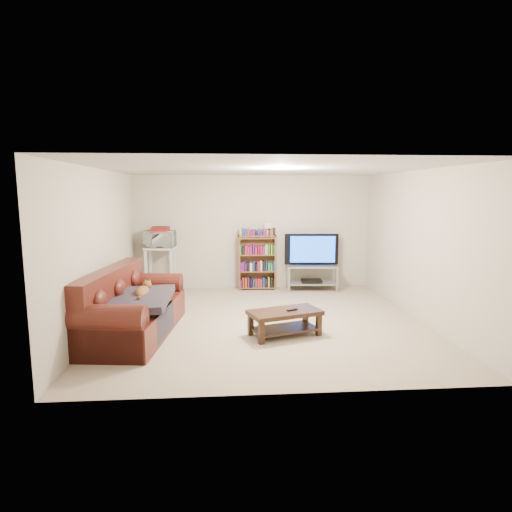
{
  "coord_description": "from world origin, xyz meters",
  "views": [
    {
      "loc": [
        -0.63,
        -6.59,
        2.05
      ],
      "look_at": [
        -0.1,
        0.4,
        1.0
      ],
      "focal_mm": 30.0,
      "sensor_mm": 36.0,
      "label": 1
    }
  ],
  "objects": [
    {
      "name": "microwave",
      "position": [
        -1.92,
        2.1,
        1.11
      ],
      "size": [
        0.62,
        0.46,
        0.32
      ],
      "primitive_type": "imported",
      "rotation": [
        0.0,
        0.0,
        -0.1
      ],
      "color": "silver",
      "rests_on": "microwave_stand"
    },
    {
      "name": "coffee_table",
      "position": [
        0.23,
        -0.7,
        0.26
      ],
      "size": [
        1.13,
        0.81,
        0.37
      ],
      "rotation": [
        0.0,
        0.0,
        0.32
      ],
      "color": "black",
      "rests_on": "floor"
    },
    {
      "name": "remote",
      "position": [
        0.33,
        -0.72,
        0.38
      ],
      "size": [
        0.17,
        0.12,
        0.02
      ],
      "primitive_type": "cube",
      "rotation": [
        0.0,
        0.0,
        0.47
      ],
      "color": "black",
      "rests_on": "coffee_table"
    },
    {
      "name": "wall_back",
      "position": [
        0.0,
        2.5,
        1.2
      ],
      "size": [
        5.0,
        0.0,
        5.0
      ],
      "primitive_type": "plane",
      "rotation": [
        1.57,
        0.0,
        0.0
      ],
      "color": "beige",
      "rests_on": "ground"
    },
    {
      "name": "microwave_stand",
      "position": [
        -1.92,
        2.1,
        0.61
      ],
      "size": [
        0.63,
        0.49,
        0.95
      ],
      "rotation": [
        0.0,
        0.0,
        -0.1
      ],
      "color": "silver",
      "rests_on": "floor"
    },
    {
      "name": "tv_stand",
      "position": [
        1.21,
        2.15,
        0.36
      ],
      "size": [
        1.09,
        0.55,
        0.53
      ],
      "rotation": [
        0.0,
        0.0,
        -0.07
      ],
      "color": "#999EA3",
      "rests_on": "floor"
    },
    {
      "name": "floor",
      "position": [
        0.0,
        0.0,
        0.0
      ],
      "size": [
        5.0,
        5.0,
        0.0
      ],
      "primitive_type": "plane",
      "color": "#BEA98D",
      "rests_on": "ground"
    },
    {
      "name": "cat",
      "position": [
        -1.82,
        -0.45,
        0.62
      ],
      "size": [
        0.32,
        0.64,
        0.18
      ],
      "primitive_type": null,
      "rotation": [
        0.0,
        0.0,
        -0.12
      ],
      "color": "brown",
      "rests_on": "sofa"
    },
    {
      "name": "sofa",
      "position": [
        -2.01,
        -0.48,
        0.33
      ],
      "size": [
        1.23,
        2.35,
        0.96
      ],
      "rotation": [
        0.0,
        0.0,
        -0.12
      ],
      "color": "#4B1913",
      "rests_on": "floor"
    },
    {
      "name": "ceiling",
      "position": [
        0.0,
        0.0,
        2.4
      ],
      "size": [
        5.0,
        5.0,
        0.0
      ],
      "primitive_type": "plane",
      "rotation": [
        3.14,
        0.0,
        0.0
      ],
      "color": "white",
      "rests_on": "ground"
    },
    {
      "name": "wall_right",
      "position": [
        2.5,
        0.0,
        1.2
      ],
      "size": [
        0.0,
        5.0,
        5.0
      ],
      "primitive_type": "plane",
      "rotation": [
        1.57,
        0.0,
        -1.57
      ],
      "color": "beige",
      "rests_on": "ground"
    },
    {
      "name": "wall_left",
      "position": [
        -2.5,
        0.0,
        1.2
      ],
      "size": [
        0.0,
        5.0,
        5.0
      ],
      "primitive_type": "plane",
      "rotation": [
        1.57,
        0.0,
        1.57
      ],
      "color": "beige",
      "rests_on": "ground"
    },
    {
      "name": "shelf_clutter",
      "position": [
        0.17,
        2.31,
        1.26
      ],
      "size": [
        0.59,
        0.18,
        0.28
      ],
      "rotation": [
        0.0,
        0.0,
        -0.02
      ],
      "color": "silver",
      "rests_on": "bookshelf"
    },
    {
      "name": "wall_front",
      "position": [
        0.0,
        -2.5,
        1.2
      ],
      "size": [
        5.0,
        0.0,
        5.0
      ],
      "primitive_type": "plane",
      "rotation": [
        -1.57,
        0.0,
        0.0
      ],
      "color": "beige",
      "rests_on": "ground"
    },
    {
      "name": "game_boxes",
      "position": [
        -1.92,
        2.1,
        1.3
      ],
      "size": [
        0.37,
        0.34,
        0.05
      ],
      "primitive_type": "cube",
      "rotation": [
        0.0,
        0.0,
        -0.1
      ],
      "color": "maroon",
      "rests_on": "microwave"
    },
    {
      "name": "dvd_player",
      "position": [
        1.21,
        2.15,
        0.19
      ],
      "size": [
        0.44,
        0.32,
        0.06
      ],
      "primitive_type": "cube",
      "rotation": [
        0.0,
        0.0,
        -0.07
      ],
      "color": "black",
      "rests_on": "tv_stand"
    },
    {
      "name": "bookshelf",
      "position": [
        0.07,
        2.3,
        0.6
      ],
      "size": [
        0.81,
        0.27,
        1.16
      ],
      "rotation": [
        0.0,
        0.0,
        -0.02
      ],
      "color": "brown",
      "rests_on": "floor"
    },
    {
      "name": "blanket",
      "position": [
        -1.84,
        -0.66,
        0.56
      ],
      "size": [
        0.91,
        1.16,
        0.19
      ],
      "primitive_type": "cube",
      "rotation": [
        0.05,
        -0.04,
        -0.04
      ],
      "color": "#322C37",
      "rests_on": "sofa"
    },
    {
      "name": "television",
      "position": [
        1.21,
        2.15,
        0.86
      ],
      "size": [
        1.14,
        0.23,
        0.66
      ],
      "primitive_type": "imported",
      "rotation": [
        0.0,
        0.0,
        3.07
      ],
      "color": "black",
      "rests_on": "tv_stand"
    }
  ]
}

